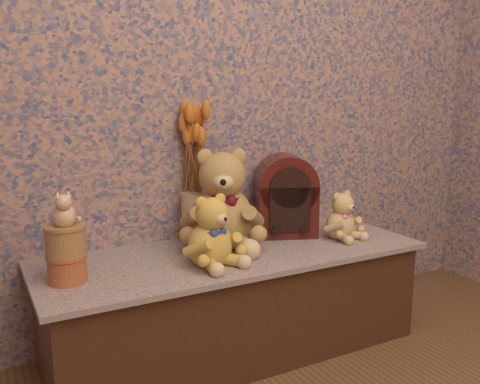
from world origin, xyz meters
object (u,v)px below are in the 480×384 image
object	(u,v)px
teddy_large	(222,194)
teddy_medium	(210,227)
cathedral_radio	(285,195)
ceramic_vase	(196,217)
cat_figurine	(63,207)
biscuit_tin_lower	(67,269)
teddy_small	(341,213)

from	to	relation	value
teddy_large	teddy_medium	size ratio (longest dim) A/B	1.54
cathedral_radio	ceramic_vase	distance (m)	0.39
teddy_large	cat_figurine	distance (m)	0.63
biscuit_tin_lower	teddy_large	bearing A→B (deg)	11.38
teddy_large	teddy_small	distance (m)	0.51
biscuit_tin_lower	teddy_small	bearing A→B (deg)	-0.59
teddy_medium	cat_figurine	bearing A→B (deg)	158.90
cathedral_radio	biscuit_tin_lower	distance (m)	0.94
teddy_small	biscuit_tin_lower	distance (m)	1.10
teddy_small	cathedral_radio	bearing A→B (deg)	126.90
teddy_large	teddy_medium	world-z (taller)	teddy_large
teddy_small	biscuit_tin_lower	xyz separation A→B (m)	(-1.10, 0.01, -0.06)
biscuit_tin_lower	cat_figurine	xyz separation A→B (m)	(0.00, 0.00, 0.20)
teddy_medium	cathedral_radio	size ratio (longest dim) A/B	0.78
teddy_small	biscuit_tin_lower	size ratio (longest dim) A/B	1.75
cathedral_radio	biscuit_tin_lower	world-z (taller)	cathedral_radio
teddy_small	ceramic_vase	size ratio (longest dim) A/B	1.05
cathedral_radio	teddy_large	bearing A→B (deg)	-154.54
teddy_large	ceramic_vase	bearing A→B (deg)	147.56
teddy_small	cat_figurine	world-z (taller)	cat_figurine
teddy_medium	biscuit_tin_lower	bearing A→B (deg)	158.90
ceramic_vase	cathedral_radio	bearing A→B (deg)	-12.02
ceramic_vase	teddy_large	bearing A→B (deg)	-56.86
teddy_medium	cat_figurine	world-z (taller)	cat_figurine
teddy_small	ceramic_vase	world-z (taller)	teddy_small
cathedral_radio	teddy_medium	bearing A→B (deg)	-134.08
teddy_medium	cathedral_radio	xyz separation A→B (m)	(0.45, 0.20, 0.04)
teddy_large	biscuit_tin_lower	xyz separation A→B (m)	(-0.61, -0.12, -0.16)
cathedral_radio	cat_figurine	world-z (taller)	cathedral_radio
teddy_large	cat_figurine	size ratio (longest dim) A/B	3.47
biscuit_tin_lower	cat_figurine	world-z (taller)	cat_figurine
ceramic_vase	cat_figurine	xyz separation A→B (m)	(-0.55, -0.23, 0.14)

